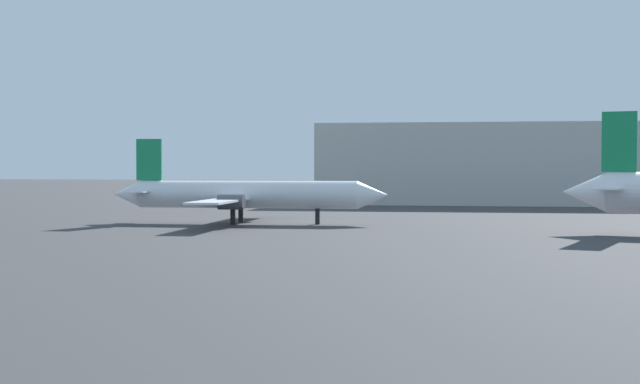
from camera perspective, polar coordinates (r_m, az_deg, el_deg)
airplane_far_left at (r=80.85m, az=-4.68°, el=-0.16°), size 24.70×22.71×7.47m
terminal_building at (r=129.58m, az=16.67°, el=1.67°), size 73.05×23.49×10.55m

